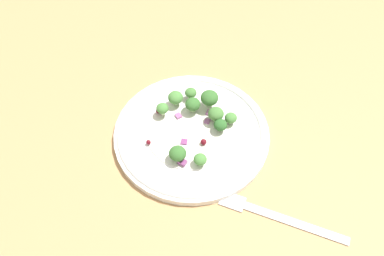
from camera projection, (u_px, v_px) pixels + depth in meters
The scene contains 22 objects.
ground_plane at pixel (192, 139), 64.85cm from camera, with size 180.00×180.00×2.00cm, color tan.
plate at pixel (192, 135), 63.13cm from camera, with size 25.20×25.20×1.70cm.
dressing_pool at pixel (192, 133), 62.78cm from camera, with size 14.61×14.61×0.20cm, color white.
broccoli_floret_0 at pixel (162, 108), 63.50cm from camera, with size 2.03×2.03×2.05cm.
broccoli_floret_1 at pixel (220, 125), 61.88cm from camera, with size 2.13×2.13×2.16cm.
broccoli_floret_2 at pixel (191, 93), 65.93cm from camera, with size 2.00×2.00×2.03cm.
broccoli_floret_3 at pixel (209, 98), 64.04cm from camera, with size 2.94×2.94×2.98cm.
broccoli_floret_4 at pixel (216, 114), 62.69cm from camera, with size 2.55×2.55×2.58cm.
broccoli_floret_5 at pixel (193, 104), 63.99cm from camera, with size 2.50×2.50×2.53cm.
broccoli_floret_6 at pixel (231, 118), 62.85cm from camera, with size 1.98×1.98×2.01cm.
broccoli_floret_7 at pixel (200, 160), 58.25cm from camera, with size 2.00×2.00×2.03cm.
broccoli_floret_8 at pixel (178, 154), 58.55cm from camera, with size 2.64×2.64×2.67cm.
broccoli_floret_9 at pixel (176, 98), 64.96cm from camera, with size 2.53×2.53×2.56cm.
cranberry_0 at pixel (158, 111), 64.52cm from camera, with size 0.90×0.90×0.90cm, color #4C0A14.
cranberry_1 at pixel (204, 142), 61.07cm from camera, with size 0.96×0.96×0.96cm, color maroon.
cranberry_2 at pixel (148, 142), 61.12cm from camera, with size 0.74×0.74×0.74cm, color maroon.
onion_bit_0 at pixel (206, 120), 64.24cm from camera, with size 0.91×1.00×0.38cm, color #A35B93.
onion_bit_1 at pixel (184, 142), 61.54cm from camera, with size 0.99×1.04×0.35cm, color #843D75.
onion_bit_2 at pixel (210, 113), 64.93cm from camera, with size 1.35×1.04×0.60cm, color #A35B93.
onion_bit_3 at pixel (177, 117), 64.44cm from camera, with size 1.02×0.91×0.38cm, color #A35B93.
onion_bit_4 at pixel (182, 162), 58.94cm from camera, with size 1.20×0.96×0.60cm, color #843D75.
fork at pixel (275, 215), 55.46cm from camera, with size 11.36×16.74×0.50cm.
Camera 1 is at (-22.15, -29.76, 52.22)cm, focal length 36.48 mm.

